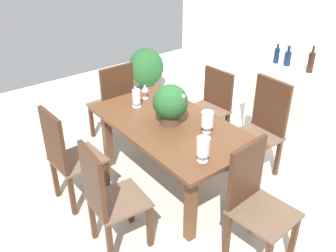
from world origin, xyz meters
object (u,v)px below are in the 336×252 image
chair_head_end (114,100)px  flower_centerpiece (170,104)px  chair_near_right (107,196)px  kitchen_counter (316,111)px  chair_near_left (67,154)px  crystal_vase_right (203,147)px  dining_table (171,133)px  wine_bottle_dark (277,55)px  wine_glass (145,88)px  chair_far_left (212,104)px  chair_far_right (263,124)px  potted_plant_floor (146,68)px  crystal_vase_center_near (136,97)px  wine_bottle_tall (288,58)px  chair_foot_end (254,197)px  crystal_vase_left (207,120)px  wine_bottle_green (288,52)px  wine_bottle_clear (311,62)px

chair_head_end → flower_centerpiece: 1.18m
chair_near_right → kitchen_counter: size_ratio=0.64×
chair_near_left → crystal_vase_right: 1.34m
dining_table → chair_near_left: chair_near_left is taller
kitchen_counter → wine_bottle_dark: (-0.56, -0.16, 0.58)m
wine_glass → chair_far_left: bearing=74.2°
dining_table → chair_far_right: (0.38, 0.96, -0.05)m
potted_plant_floor → chair_far_right: bearing=-6.0°
chair_far_left → chair_near_right: (0.77, -1.89, 0.03)m
chair_head_end → crystal_vase_center_near: bearing=82.9°
chair_near_right → wine_bottle_tall: size_ratio=4.31×
dining_table → crystal_vase_center_near: bearing=-172.8°
kitchen_counter → crystal_vase_right: bearing=-83.7°
chair_foot_end → potted_plant_floor: (-3.36, 1.25, -0.20)m
dining_table → crystal_vase_left: bearing=25.8°
chair_foot_end → wine_bottle_green: bearing=27.1°
chair_far_left → kitchen_counter: (0.84, 0.92, -0.05)m
kitchen_counter → flower_centerpiece: bearing=-103.7°
chair_far_left → flower_centerpiece: size_ratio=2.34×
kitchen_counter → crystal_vase_center_near: bearing=-116.5°
wine_bottle_clear → crystal_vase_right: bearing=-79.8°
chair_far_right → chair_near_right: size_ratio=1.04×
wine_bottle_tall → chair_near_left: bearing=-98.5°
chair_foot_end → wine_glass: (-1.74, 0.13, 0.31)m
chair_far_right → crystal_vase_left: chair_far_right is taller
chair_near_left → crystal_vase_center_near: bearing=-84.3°
crystal_vase_right → potted_plant_floor: 3.29m
wine_glass → wine_bottle_dark: bearing=72.1°
chair_foot_end → potted_plant_floor: size_ratio=1.51×
chair_near_left → wine_bottle_dark: 2.72m
dining_table → chair_far_right: bearing=68.2°
chair_head_end → wine_bottle_tall: bearing=145.8°
wine_bottle_green → wine_bottle_tall: wine_bottle_green is taller
chair_far_left → flower_centerpiece: (0.39, -0.94, 0.43)m
crystal_vase_left → potted_plant_floor: (-2.59, 1.07, -0.52)m
crystal_vase_left → wine_bottle_tall: wine_bottle_tall is taller
crystal_vase_left → flower_centerpiece: bearing=-154.4°
chair_head_end → wine_bottle_dark: size_ratio=4.40×
chair_far_left → potted_plant_floor: size_ratio=1.38×
wine_glass → kitchen_counter: (1.07, 1.74, -0.39)m
crystal_vase_left → crystal_vase_right: crystal_vase_right is taller
dining_table → wine_bottle_tall: bearing=89.2°
wine_bottle_green → potted_plant_floor: bearing=-163.1°
crystal_vase_left → wine_bottle_dark: (-0.45, 1.54, 0.18)m
wine_glass → wine_bottle_tall: 1.75m
chair_near_left → wine_bottle_green: wine_bottle_green is taller
chair_foot_end → wine_bottle_green: 2.31m
chair_head_end → crystal_vase_right: size_ratio=4.64×
crystal_vase_left → crystal_vase_center_near: 0.88m
chair_near_right → chair_near_left: bearing=4.8°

